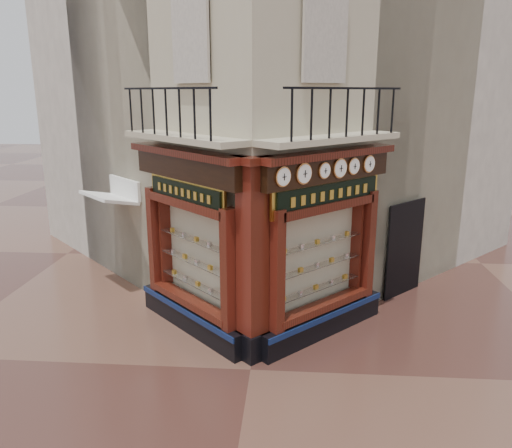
# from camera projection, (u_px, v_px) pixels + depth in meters

# --- Properties ---
(ground) EXTENTS (80.00, 80.00, 0.00)m
(ground) POSITION_uv_depth(u_px,v_px,m) (250.00, 370.00, 9.43)
(ground) COLOR #44261F
(ground) RESTS_ON ground
(main_building) EXTENTS (11.31, 11.31, 12.00)m
(main_building) POSITION_uv_depth(u_px,v_px,m) (269.00, 58.00, 13.82)
(main_building) COLOR #BDB393
(main_building) RESTS_ON ground
(neighbour_left) EXTENTS (11.31, 11.31, 11.00)m
(neighbour_left) POSITION_uv_depth(u_px,v_px,m) (198.00, 79.00, 16.51)
(neighbour_left) COLOR beige
(neighbour_left) RESTS_ON ground
(neighbour_right) EXTENTS (11.31, 11.31, 11.00)m
(neighbour_right) POSITION_uv_depth(u_px,v_px,m) (349.00, 78.00, 16.15)
(neighbour_right) COLOR beige
(neighbour_right) RESTS_ON ground
(shopfront_left) EXTENTS (2.86, 2.86, 3.98)m
(shopfront_left) POSITION_uv_depth(u_px,v_px,m) (190.00, 244.00, 10.53)
(shopfront_left) COLOR black
(shopfront_left) RESTS_ON ground
(shopfront_right) EXTENTS (2.86, 2.86, 3.98)m
(shopfront_right) POSITION_uv_depth(u_px,v_px,m) (324.00, 247.00, 10.33)
(shopfront_right) COLOR black
(shopfront_right) RESTS_ON ground
(corner_pilaster) EXTENTS (0.85, 0.85, 3.98)m
(corner_pilaster) POSITION_uv_depth(u_px,v_px,m) (252.00, 264.00, 9.41)
(corner_pilaster) COLOR black
(corner_pilaster) RESTS_ON ground
(balcony) EXTENTS (5.94, 2.97, 1.03)m
(balcony) POSITION_uv_depth(u_px,v_px,m) (256.00, 138.00, 9.77)
(balcony) COLOR #BDB393
(balcony) RESTS_ON ground
(clock_a) EXTENTS (0.30, 0.30, 0.37)m
(clock_a) POSITION_uv_depth(u_px,v_px,m) (283.00, 177.00, 8.89)
(clock_a) COLOR #CF8745
(clock_a) RESTS_ON ground
(clock_b) EXTENTS (0.32, 0.32, 0.40)m
(clock_b) POSITION_uv_depth(u_px,v_px,m) (304.00, 174.00, 9.23)
(clock_b) COLOR #CF8745
(clock_b) RESTS_ON ground
(clock_c) EXTENTS (0.26, 0.26, 0.32)m
(clock_c) POSITION_uv_depth(u_px,v_px,m) (324.00, 171.00, 9.58)
(clock_c) COLOR #CF8745
(clock_c) RESTS_ON ground
(clock_d) EXTENTS (0.32, 0.32, 0.40)m
(clock_d) POSITION_uv_depth(u_px,v_px,m) (340.00, 168.00, 9.87)
(clock_d) COLOR #CF8745
(clock_d) RESTS_ON ground
(clock_e) EXTENTS (0.28, 0.28, 0.35)m
(clock_e) POSITION_uv_depth(u_px,v_px,m) (354.00, 166.00, 10.14)
(clock_e) COLOR #CF8745
(clock_e) RESTS_ON ground
(clock_f) EXTENTS (0.30, 0.30, 0.37)m
(clock_f) POSITION_uv_depth(u_px,v_px,m) (369.00, 164.00, 10.46)
(clock_f) COLOR #CF8745
(clock_f) RESTS_ON ground
(awning) EXTENTS (1.77, 1.77, 0.28)m
(awning) POSITION_uv_depth(u_px,v_px,m) (116.00, 289.00, 13.29)
(awning) COLOR white
(awning) RESTS_ON ground
(signboard_left) EXTENTS (1.93, 1.93, 0.52)m
(signboard_left) POSITION_uv_depth(u_px,v_px,m) (185.00, 192.00, 10.19)
(signboard_left) COLOR gold
(signboard_left) RESTS_ON ground
(signboard_right) EXTENTS (2.26, 2.26, 0.61)m
(signboard_right) POSITION_uv_depth(u_px,v_px,m) (329.00, 194.00, 9.98)
(signboard_right) COLOR gold
(signboard_right) RESTS_ON ground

